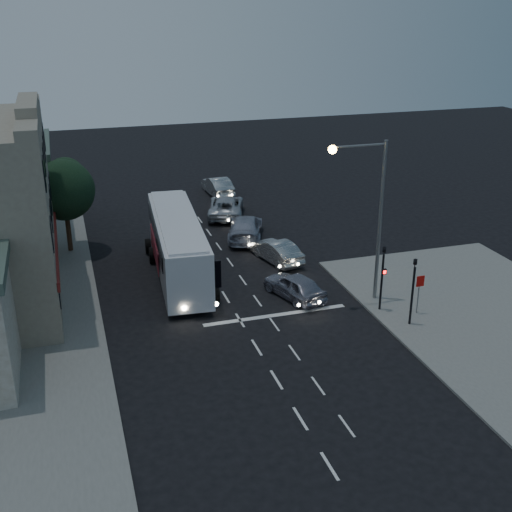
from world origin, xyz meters
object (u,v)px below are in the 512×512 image
object	(u,v)px
streetlight	(370,204)
car_sedan_b	(245,227)
car_extra	(218,186)
traffic_signal_main	(383,271)
street_tree	(63,187)
car_suv	(295,286)
car_sedan_a	(277,251)
regulatory_sign	(419,288)
tour_bus	(178,245)
car_sedan_c	(226,206)
traffic_signal_side	(413,284)

from	to	relation	value
streetlight	car_sedan_b	bearing A→B (deg)	106.60
car_extra	traffic_signal_main	xyz separation A→B (m)	(3.01, -24.40, 1.63)
car_extra	street_tree	xyz separation A→B (m)	(-12.79, -10.16, 3.70)
car_suv	car_extra	bearing A→B (deg)	-110.43
car_sedan_a	car_sedan_b	bearing A→B (deg)	-94.96
regulatory_sign	street_tree	xyz separation A→B (m)	(-17.51, 15.26, 2.90)
car_sedan_b	street_tree	bearing A→B (deg)	14.34
tour_bus	car_extra	size ratio (longest dim) A/B	2.56
car_sedan_a	regulatory_sign	world-z (taller)	regulatory_sign
car_sedan_b	car_sedan_c	distance (m)	5.32
car_suv	car_sedan_a	xyz separation A→B (m)	(0.78, 5.45, -0.01)
car_sedan_b	car_sedan_c	world-z (taller)	car_sedan_b
car_sedan_c	car_suv	bearing A→B (deg)	107.13
car_suv	traffic_signal_side	distance (m)	6.97
car_sedan_b	street_tree	distance (m)	12.62
traffic_signal_side	car_sedan_c	bearing A→B (deg)	102.37
traffic_signal_main	car_suv	bearing A→B (deg)	141.83
car_sedan_b	car_extra	size ratio (longest dim) A/B	1.17
car_extra	regulatory_sign	world-z (taller)	regulatory_sign
tour_bus	car_suv	bearing A→B (deg)	-37.45
traffic_signal_main	street_tree	xyz separation A→B (m)	(-15.81, 14.25, 2.08)
regulatory_sign	car_suv	bearing A→B (deg)	143.94
car_sedan_b	regulatory_sign	world-z (taller)	regulatory_sign
car_sedan_b	traffic_signal_main	distance (m)	13.86
car_sedan_b	car_sedan_a	bearing A→B (deg)	117.67
car_sedan_a	car_extra	bearing A→B (deg)	-103.68
car_sedan_b	streetlight	world-z (taller)	streetlight
car_sedan_a	regulatory_sign	distance (m)	10.65
car_sedan_b	street_tree	world-z (taller)	street_tree
car_sedan_b	traffic_signal_main	world-z (taller)	traffic_signal_main
car_sedan_c	car_extra	bearing A→B (deg)	-80.38
car_extra	regulatory_sign	xyz separation A→B (m)	(4.71, -25.42, 0.80)
car_suv	traffic_signal_main	xyz separation A→B (m)	(3.85, -3.02, 1.69)
traffic_signal_main	car_sedan_c	bearing A→B (deg)	101.58
street_tree	traffic_signal_main	bearing A→B (deg)	-42.03
car_sedan_a	traffic_signal_main	xyz separation A→B (m)	(3.06, -8.47, 1.70)
car_sedan_a	car_extra	distance (m)	15.93
car_sedan_a	traffic_signal_main	world-z (taller)	traffic_signal_main
car_sedan_a	car_sedan_b	size ratio (longest dim) A/B	0.78
car_sedan_b	traffic_signal_side	world-z (taller)	traffic_signal_side
regulatory_sign	car_sedan_c	bearing A→B (deg)	105.70
streetlight	traffic_signal_main	bearing A→B (deg)	-79.80
tour_bus	car_sedan_b	distance (m)	7.82
car_extra	tour_bus	bearing A→B (deg)	64.90
car_sedan_a	streetlight	bearing A→B (deg)	98.21
car_suv	regulatory_sign	xyz separation A→B (m)	(5.55, -4.04, 0.87)
car_sedan_b	traffic_signal_main	size ratio (longest dim) A/B	1.37
tour_bus	street_tree	world-z (taller)	street_tree
car_sedan_a	traffic_signal_main	bearing A→B (deg)	96.37
car_suv	car_sedan_b	distance (m)	10.22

